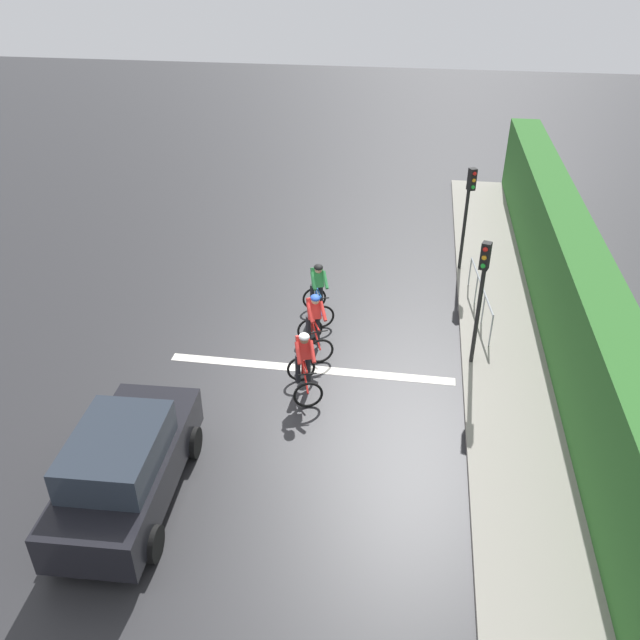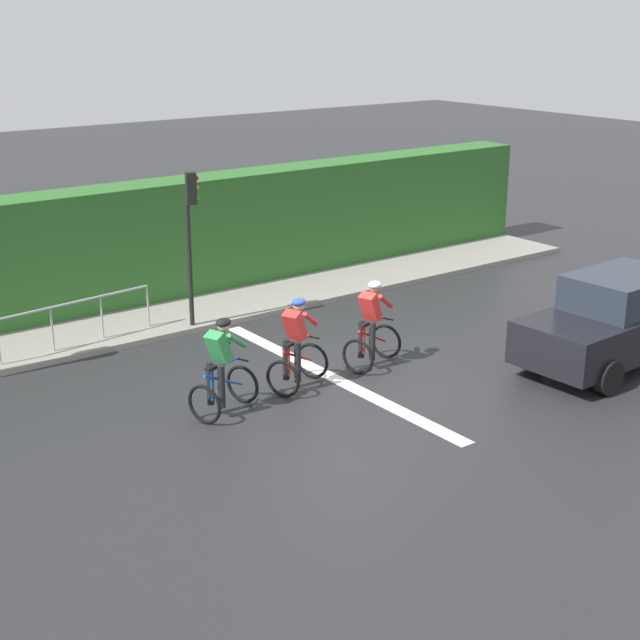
# 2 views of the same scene
# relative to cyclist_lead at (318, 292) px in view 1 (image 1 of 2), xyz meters

# --- Properties ---
(ground_plane) EXTENTS (80.00, 80.00, 0.00)m
(ground_plane) POSITION_rel_cyclist_lead_xyz_m (0.19, -2.76, -0.80)
(ground_plane) COLOR #28282B
(sidewalk_kerb) EXTENTS (2.80, 24.94, 0.12)m
(sidewalk_kerb) POSITION_rel_cyclist_lead_xyz_m (5.26, -0.76, -0.74)
(sidewalk_kerb) COLOR gray
(sidewalk_kerb) RESTS_ON ground
(stone_wall_low) EXTENTS (0.44, 24.94, 0.59)m
(stone_wall_low) POSITION_rel_cyclist_lead_xyz_m (6.16, -0.76, -0.50)
(stone_wall_low) COLOR gray
(stone_wall_low) RESTS_ON ground
(hedge_wall) EXTENTS (1.10, 24.94, 2.75)m
(hedge_wall) POSITION_rel_cyclist_lead_xyz_m (6.46, -0.76, 0.58)
(hedge_wall) COLOR #2D6628
(hedge_wall) RESTS_ON ground
(road_marking_stop_line) EXTENTS (7.00, 0.30, 0.01)m
(road_marking_stop_line) POSITION_rel_cyclist_lead_xyz_m (0.19, -2.45, -0.79)
(road_marking_stop_line) COLOR silver
(road_marking_stop_line) RESTS_ON ground
(cyclist_lead) EXTENTS (1.02, 1.25, 1.66)m
(cyclist_lead) POSITION_rel_cyclist_lead_xyz_m (0.00, 0.00, 0.00)
(cyclist_lead) COLOR black
(cyclist_lead) RESTS_ON ground
(cyclist_second) EXTENTS (1.06, 1.26, 1.66)m
(cyclist_second) POSITION_rel_cyclist_lead_xyz_m (0.17, -1.64, 0.00)
(cyclist_second) COLOR black
(cyclist_second) RESTS_ON ground
(cyclist_mid) EXTENTS (1.00, 1.24, 1.66)m
(cyclist_mid) POSITION_rel_cyclist_lead_xyz_m (0.21, -3.39, 0.00)
(cyclist_mid) COLOR black
(cyclist_mid) RESTS_ON ground
(car_black) EXTENTS (2.04, 4.18, 1.76)m
(car_black) POSITION_rel_cyclist_lead_xyz_m (-2.43, -7.15, 0.08)
(car_black) COLOR black
(car_black) RESTS_ON ground
(traffic_light_near_crossing) EXTENTS (0.25, 0.31, 3.34)m
(traffic_light_near_crossing) POSITION_rel_cyclist_lead_xyz_m (4.06, -1.75, 1.43)
(traffic_light_near_crossing) COLOR black
(traffic_light_near_crossing) RESTS_ON ground
(traffic_light_far_junction) EXTENTS (0.27, 0.29, 3.34)m
(traffic_light_far_junction) POSITION_rel_cyclist_lead_xyz_m (3.96, 3.38, 1.43)
(traffic_light_far_junction) COLOR black
(traffic_light_far_junction) RESTS_ON ground
(pedestrian_railing_kerbside) EXTENTS (0.43, 3.30, 1.03)m
(pedestrian_railing_kerbside) POSITION_rel_cyclist_lead_xyz_m (4.36, 0.71, -0.02)
(pedestrian_railing_kerbside) COLOR #999EA3
(pedestrian_railing_kerbside) RESTS_ON ground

